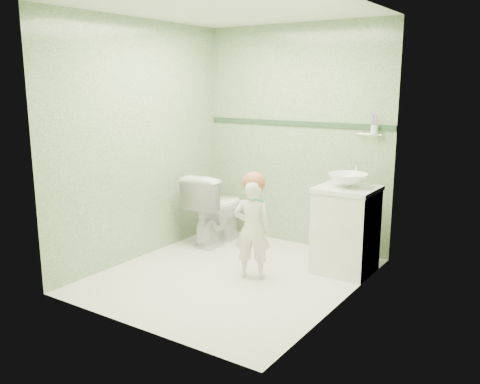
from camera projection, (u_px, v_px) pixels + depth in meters
The scene contains 12 objects.
ground at pixel (231, 275), 4.81m from camera, with size 2.50×2.50×0.00m, color white.
room_shell at pixel (231, 149), 4.56m from camera, with size 2.50×2.54×2.40m.
trim_stripe at pixel (296, 123), 5.54m from camera, with size 2.20×0.02×0.05m, color #2C492F.
vanity at pixel (346, 231), 4.84m from camera, with size 0.52×0.50×0.80m, color silver.
counter at pixel (348, 189), 4.76m from camera, with size 0.54×0.52×0.04m, color white.
basin at pixel (348, 180), 4.74m from camera, with size 0.37×0.37×0.13m, color white.
faucet at pixel (356, 169), 4.87m from camera, with size 0.03×0.13×0.18m.
cup_holder at pixel (374, 130), 5.01m from camera, with size 0.26×0.07×0.21m.
toilet at pixel (216, 208), 5.76m from camera, with size 0.45×0.78×0.80m, color white.
toddler at pixel (252, 229), 4.68m from camera, with size 0.34×0.22×0.93m, color silver.
hair_cap at pixel (254, 183), 4.61m from camera, with size 0.21×0.21×0.21m, color #A75739.
teal_toothbrush at pixel (258, 200), 4.48m from camera, with size 0.10×0.14×0.08m.
Camera 1 is at (2.59, -3.73, 1.78)m, focal length 38.19 mm.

